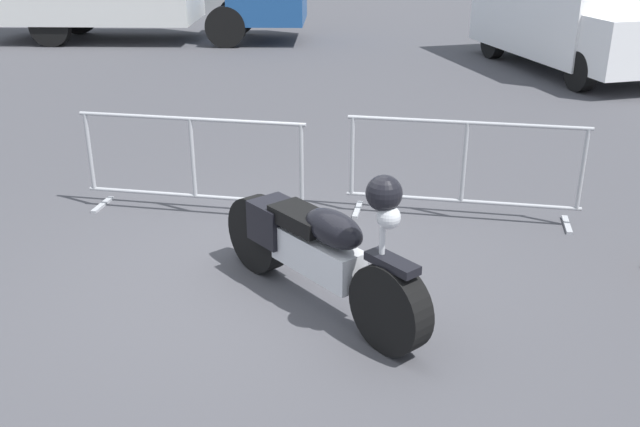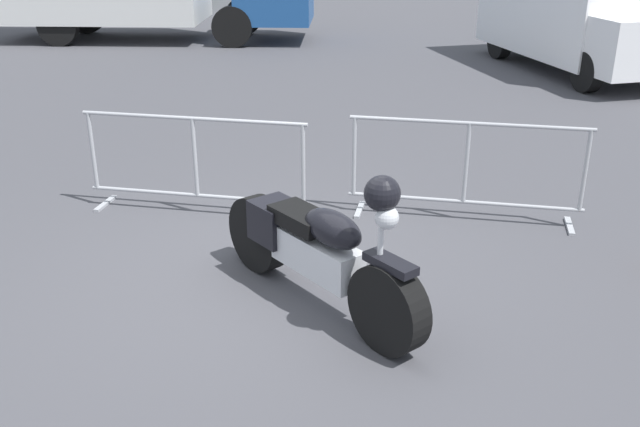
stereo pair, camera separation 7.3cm
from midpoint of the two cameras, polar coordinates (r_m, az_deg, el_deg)
name	(u,v)px [view 2 (the right image)]	position (r m, az deg, el deg)	size (l,w,h in m)	color
ground_plane	(261,284)	(6.29, -4.39, -5.65)	(120.00, 120.00, 0.00)	#424247
motorcycle	(317,249)	(5.73, 0.11, -2.83)	(1.74, 1.88, 1.34)	black
crowd_barrier_near	(195,164)	(7.64, -9.67, 3.94)	(2.42, 0.74, 1.07)	#9EA0A5
crowd_barrier_far	(466,170)	(7.52, 11.86, 3.46)	(2.42, 0.74, 1.07)	#9EA0A5
delivery_van	(577,7)	(15.68, 19.97, 15.25)	(3.41, 5.36, 2.31)	white
planter_island	(565,17)	(21.01, 19.14, 14.62)	(3.89, 3.89, 1.17)	#ADA89E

